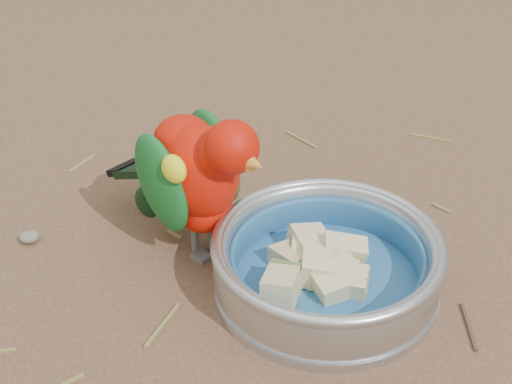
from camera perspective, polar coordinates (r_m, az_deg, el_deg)
name	(u,v)px	position (r m, az deg, el deg)	size (l,w,h in m)	color
ground	(316,370)	(0.69, 4.39, -12.78)	(60.00, 60.00, 0.00)	brown
food_bowl	(326,284)	(0.77, 5.10, -6.70)	(0.22, 0.22, 0.02)	#B2B2BA
bowl_wall	(327,260)	(0.75, 5.21, -4.95)	(0.22, 0.22, 0.04)	#B2B2BA
fruit_wedges	(327,266)	(0.75, 5.19, -5.37)	(0.13, 0.13, 0.03)	beige
lory_parrot	(198,183)	(0.77, -4.24, 0.63)	(0.09, 0.20, 0.16)	#C01204
ground_debris	(324,333)	(0.72, 4.95, -10.19)	(0.90, 0.80, 0.01)	olive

